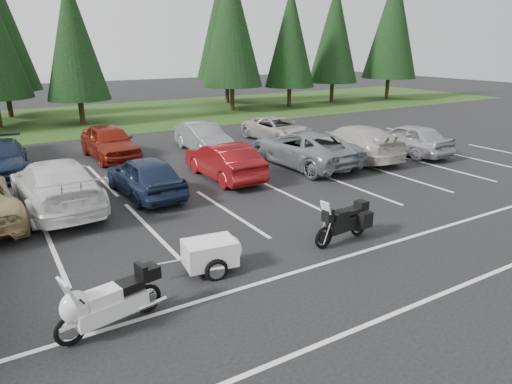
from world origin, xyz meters
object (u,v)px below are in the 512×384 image
object	(u,v)px
car_near_3	(56,184)
car_far_3	(203,137)
car_near_4	(145,176)
cargo_trailer	(210,256)
car_near_6	(303,148)
car_near_7	(353,142)
car_near_5	(224,161)
car_far_1	(2,158)
adventure_motorcycle	(343,219)
car_near_8	(408,139)
car_far_4	(278,129)
touring_motorcycle	(110,297)
car_far_2	(110,142)

from	to	relation	value
car_near_3	car_far_3	size ratio (longest dim) A/B	1.30
car_near_4	cargo_trailer	distance (m)	6.53
car_near_6	car_near_7	bearing A→B (deg)	174.26
car_near_5	car_far_1	xyz separation A→B (m)	(-7.67, 5.43, -0.06)
adventure_motorcycle	car_near_8	bearing A→B (deg)	26.97
car_near_3	car_near_8	bearing A→B (deg)	175.93
cargo_trailer	adventure_motorcycle	xyz separation A→B (m)	(3.88, -0.32, 0.27)
car_near_3	car_near_4	xyz separation A→B (m)	(2.94, -0.19, -0.09)
car_far_4	touring_motorcycle	world-z (taller)	touring_motorcycle
car_far_1	car_far_4	world-z (taller)	car_far_1
car_far_3	cargo_trailer	xyz separation A→B (m)	(-5.36, -11.93, -0.32)
car_far_3	car_far_4	xyz separation A→B (m)	(4.76, 0.25, -0.06)
car_far_2	car_far_4	xyz separation A→B (m)	(9.22, -0.70, -0.14)
car_near_3	car_far_4	size ratio (longest dim) A/B	1.20
car_far_3	adventure_motorcycle	distance (m)	12.34
car_near_8	car_far_3	bearing A→B (deg)	-35.06
car_far_2	adventure_motorcycle	distance (m)	13.53
car_near_5	cargo_trailer	world-z (taller)	car_near_5
car_near_7	adventure_motorcycle	bearing A→B (deg)	49.11
car_near_5	cargo_trailer	bearing A→B (deg)	60.25
car_far_3	car_far_4	distance (m)	4.77
car_near_7	car_far_2	bearing A→B (deg)	-27.71
car_near_3	car_far_2	xyz separation A→B (m)	(3.31, 6.19, -0.03)
car_near_5	car_far_4	world-z (taller)	car_near_5
car_near_7	car_near_8	bearing A→B (deg)	169.01
touring_motorcycle	adventure_motorcycle	world-z (taller)	adventure_motorcycle
car_near_4	car_near_6	xyz separation A→B (m)	(7.49, 0.53, 0.06)
touring_motorcycle	adventure_motorcycle	xyz separation A→B (m)	(6.51, 0.78, 0.01)
car_far_1	adventure_motorcycle	distance (m)	14.82
car_near_4	car_far_3	size ratio (longest dim) A/B	0.98
adventure_motorcycle	car_near_6	bearing A→B (deg)	54.59
car_far_3	adventure_motorcycle	bearing A→B (deg)	-95.61
car_near_3	car_far_4	distance (m)	13.68
car_near_8	car_far_1	world-z (taller)	car_near_8
car_near_3	adventure_motorcycle	world-z (taller)	car_near_3
cargo_trailer	car_far_1	bearing A→B (deg)	113.65
car_near_3	car_near_5	world-z (taller)	car_near_3
car_near_4	car_near_6	size ratio (longest dim) A/B	0.76
car_near_8	car_far_4	size ratio (longest dim) A/B	0.94
car_far_1	car_far_4	bearing A→B (deg)	2.63
car_near_4	touring_motorcycle	xyz separation A→B (m)	(-3.17, -7.60, -0.07)
car_far_1	adventure_motorcycle	xyz separation A→B (m)	(7.56, -12.74, -0.00)
car_near_4	car_near_6	distance (m)	7.51
car_near_5	car_far_2	world-z (taller)	car_far_2
car_far_3	car_near_6	bearing A→B (deg)	-60.13
car_near_8	car_far_3	xyz separation A→B (m)	(-8.48, 5.80, -0.04)
car_far_4	touring_motorcycle	distance (m)	18.41
car_near_4	car_near_6	bearing A→B (deg)	-179.23
car_near_5	car_near_7	size ratio (longest dim) A/B	0.82
car_far_3	cargo_trailer	bearing A→B (deg)	-112.91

